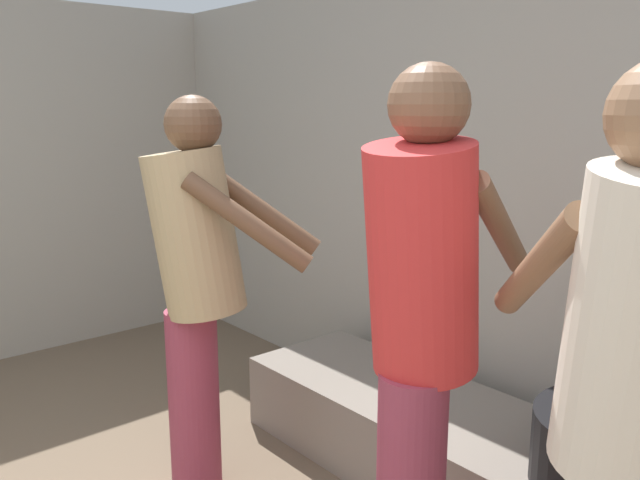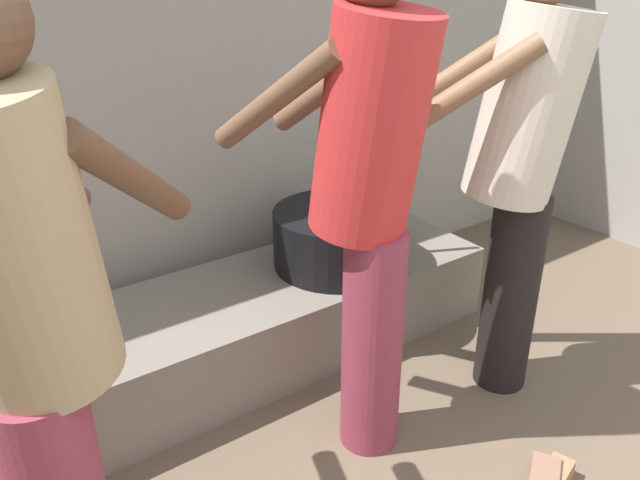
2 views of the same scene
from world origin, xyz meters
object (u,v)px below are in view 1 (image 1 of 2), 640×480
Objects in this scene: cooking_pot_main at (622,454)px; cook_in_tan_shirt at (197,276)px; cook_in_red_shirt at (421,320)px; cook_in_cream_shirt at (636,408)px.

cooking_pot_main is 0.45× the size of cook_in_tan_shirt.
cooking_pot_main is at bearing 60.36° from cook_in_red_shirt.
cook_in_tan_shirt reaches higher than cooking_pot_main.
cooking_pot_main is 1.57m from cook_in_tan_shirt.
cook_in_cream_shirt is (1.60, 0.09, 0.03)m from cook_in_tan_shirt.
cook_in_tan_shirt is at bearing -150.91° from cooking_pot_main.
cook_in_tan_shirt is at bearing -176.90° from cook_in_cream_shirt.
cooking_pot_main is 0.85m from cook_in_cream_shirt.
cooking_pot_main is 0.43× the size of cook_in_red_shirt.
cook_in_red_shirt reaches higher than cooking_pot_main.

